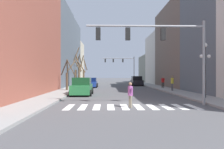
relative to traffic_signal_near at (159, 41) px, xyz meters
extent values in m
plane|color=#4C4C4F|center=(-1.95, 0.48, -4.39)|extent=(240.00, 240.00, 0.00)
cube|color=gray|center=(-8.59, 0.48, -4.31)|extent=(2.59, 90.00, 0.15)
cube|color=gray|center=(4.69, 0.48, -4.31)|extent=(2.59, 90.00, 0.15)
cube|color=#934C3D|center=(-12.89, 9.75, 2.13)|extent=(6.00, 11.22, 13.03)
cube|color=#515B66|center=(-12.89, 21.36, 2.37)|extent=(6.00, 12.00, 13.51)
cube|color=#515B66|center=(-12.89, 32.81, 2.26)|extent=(6.00, 10.90, 13.29)
cube|color=#BCB299|center=(-12.89, 42.50, 0.82)|extent=(6.00, 8.48, 10.41)
cube|color=#515B66|center=(8.98, 8.59, 1.82)|extent=(6.00, 9.33, 12.41)
cube|color=#66564C|center=(8.98, 20.50, 2.29)|extent=(6.00, 14.49, 13.34)
cube|color=beige|center=(8.98, 33.14, 1.05)|extent=(6.00, 10.79, 10.87)
cube|color=gray|center=(8.98, 44.16, -0.80)|extent=(6.00, 11.24, 7.16)
cube|color=white|center=(-6.00, -0.71, -4.38)|extent=(0.45, 2.60, 0.01)
cube|color=white|center=(-5.10, -0.71, -4.38)|extent=(0.45, 2.60, 0.01)
cube|color=white|center=(-4.20, -0.71, -4.38)|extent=(0.45, 2.60, 0.01)
cube|color=white|center=(-3.30, -0.71, -4.38)|extent=(0.45, 2.60, 0.01)
cube|color=white|center=(-2.40, -0.71, -4.38)|extent=(0.45, 2.60, 0.01)
cube|color=white|center=(-1.50, -0.71, -4.38)|extent=(0.45, 2.60, 0.01)
cube|color=white|center=(-0.60, -0.71, -4.38)|extent=(0.45, 2.60, 0.01)
cube|color=white|center=(0.30, -0.71, -4.38)|extent=(0.45, 2.60, 0.01)
cube|color=white|center=(1.20, -0.71, -4.38)|extent=(0.45, 2.60, 0.01)
cube|color=white|center=(2.10, -0.71, -4.38)|extent=(0.45, 2.60, 0.01)
cylinder|color=gray|center=(3.14, 0.00, -1.47)|extent=(0.18, 0.18, 5.83)
cylinder|color=gray|center=(-0.91, 0.00, 1.05)|extent=(8.10, 0.14, 0.14)
cube|color=black|center=(0.31, 0.00, 0.50)|extent=(0.32, 0.28, 0.84)
cube|color=black|center=(-2.12, 0.00, 0.50)|extent=(0.32, 0.28, 0.84)
cube|color=black|center=(-4.15, 0.00, 0.50)|extent=(0.32, 0.28, 0.84)
cylinder|color=gray|center=(3.14, 37.95, -1.16)|extent=(0.18, 0.18, 6.45)
cylinder|color=gray|center=(-0.75, 37.95, 1.67)|extent=(7.78, 0.14, 0.14)
cube|color=black|center=(0.42, 37.95, 1.12)|extent=(0.32, 0.28, 0.84)
cube|color=black|center=(-1.92, 37.95, 1.12)|extent=(0.32, 0.28, 0.84)
cube|color=black|center=(-3.86, 37.95, 1.12)|extent=(0.32, 0.28, 0.84)
cylinder|color=black|center=(4.77, 3.36, -2.10)|extent=(0.12, 0.12, 4.28)
sphere|color=white|center=(4.77, 3.36, 0.22)|extent=(0.36, 0.36, 0.36)
sphere|color=white|center=(4.45, 3.36, -0.73)|extent=(0.31, 0.31, 0.31)
sphere|color=white|center=(5.09, 3.36, -0.73)|extent=(0.31, 0.31, 0.31)
cube|color=#236B38|center=(-6.10, 7.61, -3.76)|extent=(1.89, 4.41, 0.90)
cube|color=#133A1E|center=(-6.10, 7.61, -2.95)|extent=(1.74, 2.30, 0.73)
cylinder|color=black|center=(-7.06, 8.98, -4.07)|extent=(0.22, 0.64, 0.64)
cylinder|color=black|center=(-5.13, 8.98, -4.07)|extent=(0.22, 0.64, 0.64)
cylinder|color=black|center=(-7.06, 6.24, -4.07)|extent=(0.22, 0.64, 0.64)
cylinder|color=black|center=(-5.13, 6.24, -4.07)|extent=(0.22, 0.64, 0.64)
cube|color=black|center=(2.19, 26.61, -3.76)|extent=(1.90, 4.75, 0.90)
cube|color=black|center=(2.19, 26.61, -2.94)|extent=(1.75, 2.47, 0.74)
cylinder|color=black|center=(1.22, 28.08, -4.07)|extent=(0.22, 0.64, 0.64)
cylinder|color=black|center=(3.16, 28.08, -4.07)|extent=(0.22, 0.64, 0.64)
cylinder|color=black|center=(1.22, 25.13, -4.07)|extent=(0.22, 0.64, 0.64)
cylinder|color=black|center=(3.16, 25.13, -4.07)|extent=(0.22, 0.64, 0.64)
cube|color=navy|center=(-6.11, 21.12, -3.82)|extent=(1.87, 4.73, 0.78)
cube|color=#0E1C46|center=(-6.11, 21.12, -3.11)|extent=(1.72, 2.46, 0.64)
cylinder|color=black|center=(-7.06, 22.58, -4.07)|extent=(0.22, 0.64, 0.64)
cylinder|color=black|center=(-5.15, 22.58, -4.07)|extent=(0.22, 0.64, 0.64)
cylinder|color=black|center=(-7.06, 19.65, -4.07)|extent=(0.22, 0.64, 0.64)
cylinder|color=black|center=(-5.15, 19.65, -4.07)|extent=(0.22, 0.64, 0.64)
cylinder|color=#7A705B|center=(-2.08, -0.84, -4.00)|extent=(0.11, 0.11, 0.76)
cylinder|color=#7A705B|center=(-2.03, -1.11, -4.00)|extent=(0.11, 0.11, 0.76)
cube|color=#9E4C93|center=(-2.06, -0.98, -3.32)|extent=(0.28, 0.41, 0.60)
sphere|color=#8C664C|center=(-2.06, -0.98, -2.88)|extent=(0.21, 0.21, 0.21)
cylinder|color=#9E4C93|center=(-2.10, -0.77, -3.36)|extent=(0.13, 0.27, 0.58)
cylinder|color=#9E4C93|center=(-2.02, -1.19, -3.36)|extent=(0.13, 0.27, 0.58)
cylinder|color=black|center=(4.63, 17.04, -3.84)|extent=(0.12, 0.12, 0.80)
cylinder|color=black|center=(4.90, 17.16, -3.84)|extent=(0.12, 0.12, 0.80)
cube|color=red|center=(4.77, 17.10, -3.13)|extent=(0.45, 0.36, 0.63)
sphere|color=#8C664C|center=(4.77, 17.10, -2.67)|extent=(0.22, 0.22, 0.22)
cylinder|color=red|center=(4.56, 17.00, -3.17)|extent=(0.28, 0.19, 0.61)
cylinder|color=red|center=(4.97, 17.19, -3.17)|extent=(0.28, 0.19, 0.61)
cylinder|color=#4C4C51|center=(4.38, 11.20, -3.80)|extent=(0.13, 0.13, 0.87)
cylinder|color=#4C4C51|center=(4.40, 11.52, -3.80)|extent=(0.13, 0.13, 0.87)
cube|color=gold|center=(4.39, 11.36, -3.03)|extent=(0.26, 0.43, 0.68)
sphere|color=#8C664C|center=(4.39, 11.36, -2.53)|extent=(0.24, 0.24, 0.24)
cylinder|color=gold|center=(4.38, 11.11, -3.07)|extent=(0.11, 0.30, 0.66)
cylinder|color=gold|center=(4.40, 11.60, -3.07)|extent=(0.11, 0.30, 0.66)
cylinder|color=brown|center=(-8.52, 20.22, -2.88)|extent=(0.34, 0.34, 2.71)
cylinder|color=brown|center=(-8.05, 19.89, -1.01)|extent=(1.09, 0.86, 1.67)
cylinder|color=brown|center=(-9.09, 19.81, -0.88)|extent=(1.25, 1.02, 1.83)
cylinder|color=brown|center=(-8.10, 20.51, -0.40)|extent=(1.01, 0.76, 2.76)
cylinder|color=brown|center=(-7.70, 19.83, -0.82)|extent=(1.76, 0.99, 2.34)
cylinder|color=brown|center=(-8.59, 33.29, -2.73)|extent=(0.39, 0.39, 3.02)
cylinder|color=brown|center=(-8.26, 34.00, -0.05)|extent=(0.77, 1.56, 2.51)
cylinder|color=brown|center=(-8.21, 32.37, -0.28)|extent=(0.79, 1.97, 2.30)
cylinder|color=brown|center=(-9.12, 33.65, 0.24)|extent=(1.23, 0.91, 3.47)
cylinder|color=brown|center=(-8.87, 27.47, -2.43)|extent=(0.41, 0.41, 3.61)
cylinder|color=brown|center=(-9.18, 28.03, 0.29)|extent=(0.75, 1.29, 2.07)
cylinder|color=brown|center=(-9.55, 27.28, 1.11)|extent=(1.55, 0.57, 3.85)
cylinder|color=brown|center=(-8.71, 28.50, 0.51)|extent=(0.41, 2.17, 2.40)
cylinder|color=#473828|center=(-8.60, 13.01, -3.14)|extent=(0.29, 0.29, 2.19)
cylinder|color=#473828|center=(-8.65, 13.47, -1.27)|extent=(0.24, 1.06, 1.89)
cylinder|color=#473828|center=(-8.10, 12.96, -1.37)|extent=(1.10, 0.20, 1.97)
cylinder|color=#473828|center=(-9.04, 13.37, -1.45)|extent=(0.98, 0.87, 1.84)
camera|label=1|loc=(-3.59, -14.86, -2.28)|focal=35.00mm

